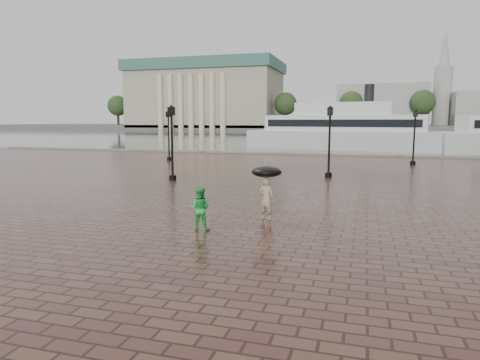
% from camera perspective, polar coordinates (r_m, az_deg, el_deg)
% --- Properties ---
extents(ground, '(300.00, 300.00, 0.00)m').
position_cam_1_polar(ground, '(15.00, -4.47, -5.96)').
color(ground, '#3C1F1B').
rests_on(ground, ground).
extents(harbour_water, '(240.00, 240.00, 0.00)m').
position_cam_1_polar(harbour_water, '(105.79, 13.59, 5.75)').
color(harbour_water, '#424B50').
rests_on(harbour_water, ground).
extents(quay_edge, '(80.00, 0.60, 0.30)m').
position_cam_1_polar(quay_edge, '(46.04, 9.83, 3.33)').
color(quay_edge, slate).
rests_on(quay_edge, ground).
extents(far_shore, '(300.00, 60.00, 2.00)m').
position_cam_1_polar(far_shore, '(173.70, 14.74, 6.80)').
color(far_shore, '#4C4C47').
rests_on(far_shore, ground).
extents(museum, '(57.00, 32.50, 26.00)m').
position_cam_1_polar(museum, '(169.59, -4.56, 11.38)').
color(museum, gray).
rests_on(museum, ground).
extents(far_trees, '(188.00, 8.00, 13.50)m').
position_cam_1_polar(far_trees, '(151.80, 14.60, 9.87)').
color(far_trees, '#2D2119').
rests_on(far_trees, ground).
extents(street_lamps, '(21.44, 14.44, 4.40)m').
position_cam_1_polar(street_lamps, '(31.84, 4.21, 5.62)').
color(street_lamps, black).
rests_on(street_lamps, ground).
extents(adult_pedestrian, '(0.62, 0.47, 1.56)m').
position_cam_1_polar(adult_pedestrian, '(15.60, 3.54, -2.49)').
color(adult_pedestrian, tan).
rests_on(adult_pedestrian, ground).
extents(child_pedestrian, '(0.74, 0.60, 1.43)m').
position_cam_1_polar(child_pedestrian, '(14.19, -5.37, -3.82)').
color(child_pedestrian, green).
rests_on(child_pedestrian, ground).
extents(ferry_near, '(24.85, 9.74, 7.94)m').
position_cam_1_polar(ferry_near, '(55.43, 13.69, 6.45)').
color(ferry_near, '#BCBCBC').
rests_on(ferry_near, ground).
extents(umbrella, '(1.10, 1.10, 1.10)m').
position_cam_1_polar(umbrella, '(15.45, 3.57, 1.09)').
color(umbrella, black).
rests_on(umbrella, ground).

